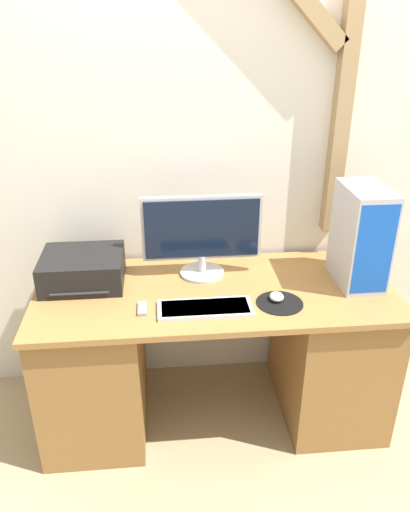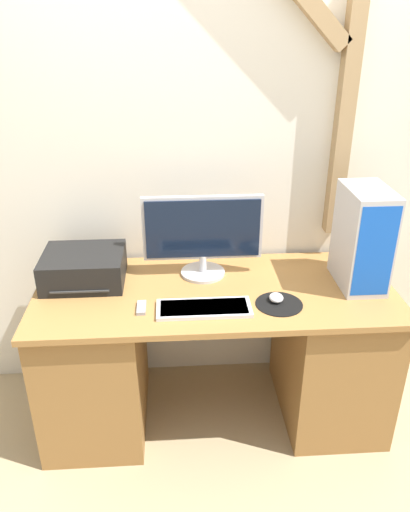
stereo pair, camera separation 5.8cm
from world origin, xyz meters
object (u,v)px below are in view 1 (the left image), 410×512
(keyboard, at_px, (205,308))
(monitor, at_px, (202,233))
(computer_tower, at_px, (361,236))
(printer, at_px, (83,269))
(remote_control, at_px, (142,309))
(mouse, at_px, (277,297))

(keyboard, bearing_deg, monitor, 87.23)
(computer_tower, height_order, printer, computer_tower)
(monitor, bearing_deg, computer_tower, -11.20)
(keyboard, distance_m, remote_control, 0.29)
(monitor, relative_size, computer_tower, 1.22)
(monitor, height_order, keyboard, monitor)
(monitor, relative_size, printer, 1.51)
(mouse, bearing_deg, computer_tower, 19.39)
(mouse, relative_size, remote_control, 0.71)
(monitor, distance_m, computer_tower, 0.78)
(monitor, xyz_separation_m, remote_control, (-0.30, -0.33, -0.22))
(monitor, height_order, computer_tower, computer_tower)
(keyboard, xyz_separation_m, mouse, (0.34, 0.05, 0.01))
(printer, height_order, remote_control, printer)
(monitor, distance_m, keyboard, 0.42)
(keyboard, bearing_deg, computer_tower, 14.61)
(mouse, height_order, computer_tower, computer_tower)
(computer_tower, bearing_deg, mouse, -160.61)
(monitor, bearing_deg, keyboard, -92.77)
(monitor, height_order, mouse, monitor)
(monitor, height_order, printer, monitor)
(mouse, xyz_separation_m, computer_tower, (0.44, 0.15, 0.22))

